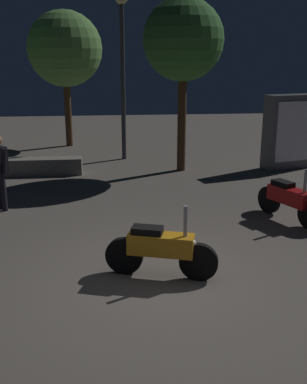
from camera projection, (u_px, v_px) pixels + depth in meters
name	position (u px, v px, depth m)	size (l,w,h in m)	color
ground_plane	(168.00, 283.00, 6.50)	(40.00, 40.00, 0.00)	#605951
motorcycle_orange_foreground	(161.00, 249.00, 6.58)	(1.61, 0.59, 1.11)	black
motorcycle_red_parked_left	(289.00, 199.00, 8.89)	(0.75, 1.56, 1.11)	black
streetlamp_near	(122.00, 56.00, 13.64)	(0.36, 0.36, 4.93)	#38383D
tree_left_bg	(183.00, 41.00, 12.07)	(2.17, 2.17, 4.63)	#4C331E
tree_right_bg	(65.00, 49.00, 15.76)	(2.58, 2.58, 4.68)	#4C331E
kiosk_billboard	(291.00, 132.00, 13.06)	(1.68, 0.90, 2.10)	#595960
planter_wall_low	(22.00, 167.00, 12.48)	(3.26, 0.50, 0.45)	gray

